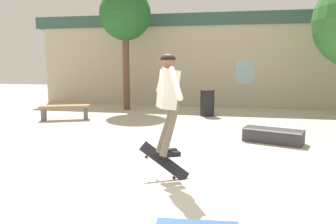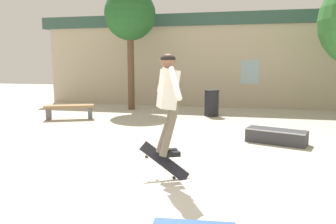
{
  "view_description": "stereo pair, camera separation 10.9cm",
  "coord_description": "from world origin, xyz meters",
  "px_view_note": "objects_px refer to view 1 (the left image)",
  "views": [
    {
      "loc": [
        1.11,
        -3.78,
        1.76
      ],
      "look_at": [
        0.16,
        0.88,
        1.04
      ],
      "focal_mm": 35.0,
      "sensor_mm": 36.0,
      "label": 1
    },
    {
      "loc": [
        1.22,
        -3.76,
        1.76
      ],
      "look_at": [
        0.16,
        0.88,
        1.04
      ],
      "focal_mm": 35.0,
      "sensor_mm": 36.0,
      "label": 2
    }
  ],
  "objects_px": {
    "trash_bin": "(207,102)",
    "park_bench": "(65,109)",
    "skater": "(168,95)",
    "tree_left": "(125,16)",
    "skateboard_flipping": "(164,162)",
    "skate_ledge": "(273,136)"
  },
  "relations": [
    {
      "from": "park_bench",
      "to": "trash_bin",
      "type": "distance_m",
      "value": 4.58
    },
    {
      "from": "tree_left",
      "to": "skate_ledge",
      "type": "relative_size",
      "value": 3.28
    },
    {
      "from": "trash_bin",
      "to": "skateboard_flipping",
      "type": "xyz_separation_m",
      "value": [
        -0.16,
        -6.08,
        -0.21
      ]
    },
    {
      "from": "skateboard_flipping",
      "to": "skate_ledge",
      "type": "bearing_deg",
      "value": 54.28
    },
    {
      "from": "trash_bin",
      "to": "skateboard_flipping",
      "type": "height_order",
      "value": "trash_bin"
    },
    {
      "from": "park_bench",
      "to": "skater",
      "type": "xyz_separation_m",
      "value": [
        4.2,
        -4.55,
        0.97
      ]
    },
    {
      "from": "trash_bin",
      "to": "skater",
      "type": "bearing_deg",
      "value": -90.75
    },
    {
      "from": "park_bench",
      "to": "skate_ledge",
      "type": "height_order",
      "value": "park_bench"
    },
    {
      "from": "park_bench",
      "to": "trash_bin",
      "type": "bearing_deg",
      "value": -2.51
    },
    {
      "from": "trash_bin",
      "to": "park_bench",
      "type": "bearing_deg",
      "value": -159.28
    },
    {
      "from": "skater",
      "to": "park_bench",
      "type": "bearing_deg",
      "value": 106.05
    },
    {
      "from": "park_bench",
      "to": "skater",
      "type": "relative_size",
      "value": 1.02
    },
    {
      "from": "trash_bin",
      "to": "skater",
      "type": "relative_size",
      "value": 0.58
    },
    {
      "from": "tree_left",
      "to": "trash_bin",
      "type": "xyz_separation_m",
      "value": [
        3.1,
        -0.87,
        -2.99
      ]
    },
    {
      "from": "tree_left",
      "to": "park_bench",
      "type": "height_order",
      "value": "tree_left"
    },
    {
      "from": "tree_left",
      "to": "skater",
      "type": "distance_m",
      "value": 7.96
    },
    {
      "from": "park_bench",
      "to": "trash_bin",
      "type": "relative_size",
      "value": 1.76
    },
    {
      "from": "tree_left",
      "to": "trash_bin",
      "type": "relative_size",
      "value": 5.09
    },
    {
      "from": "park_bench",
      "to": "tree_left",
      "type": "bearing_deg",
      "value": 41.36
    },
    {
      "from": "park_bench",
      "to": "skater",
      "type": "height_order",
      "value": "skater"
    },
    {
      "from": "skateboard_flipping",
      "to": "trash_bin",
      "type": "bearing_deg",
      "value": 88.28
    },
    {
      "from": "skater",
      "to": "skateboard_flipping",
      "type": "relative_size",
      "value": 1.95
    }
  ]
}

